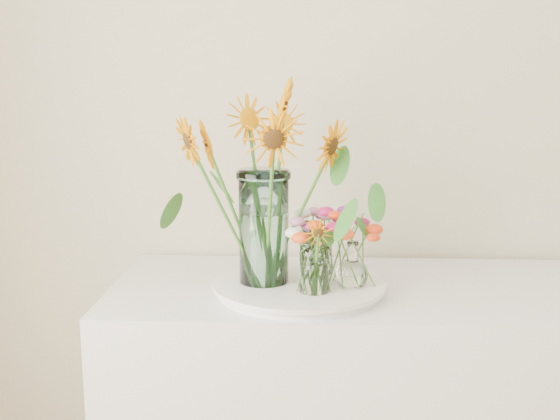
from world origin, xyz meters
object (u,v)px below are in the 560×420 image
at_px(tray, 299,288).
at_px(small_vase_c, 321,257).
at_px(small_vase_a, 314,269).
at_px(small_vase_b, 352,264).
at_px(mason_jar, 264,227).

bearing_deg(tray, small_vase_c, 54.64).
relative_size(small_vase_a, small_vase_c, 1.24).
height_order(small_vase_b, small_vase_c, small_vase_b).
relative_size(mason_jar, small_vase_a, 2.39).
distance_m(mason_jar, small_vase_a, 0.18).
xyz_separation_m(tray, mason_jar, (-0.09, 0.00, 0.16)).
distance_m(tray, mason_jar, 0.19).
bearing_deg(small_vase_c, mason_jar, -151.52).
bearing_deg(mason_jar, tray, -0.13).
bearing_deg(mason_jar, small_vase_a, -31.83).
relative_size(mason_jar, small_vase_b, 2.50).
xyz_separation_m(tray, small_vase_b, (0.14, -0.02, 0.07)).
relative_size(tray, mason_jar, 1.43).
bearing_deg(small_vase_b, small_vase_a, -147.93).
height_order(mason_jar, small_vase_b, mason_jar).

